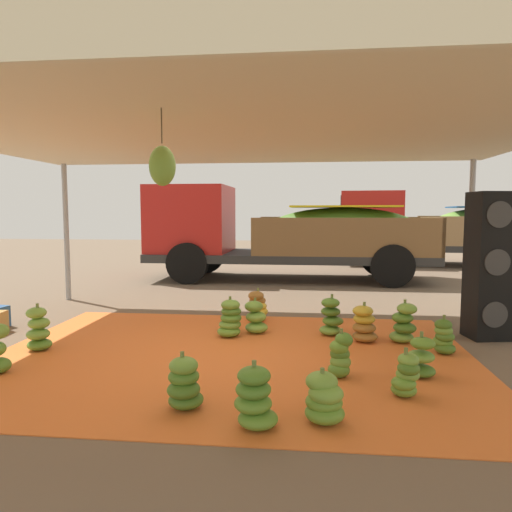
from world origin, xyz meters
TOP-DOWN VIEW (x-y plane):
  - ground_plane at (0.00, 3.00)m, footprint 40.00×40.00m
  - tarp_orange at (0.00, 0.00)m, footprint 5.78×4.35m
  - tent_canopy at (-0.00, -0.09)m, footprint 8.00×7.00m
  - banana_bunch_0 at (-0.15, 0.87)m, footprint 0.44×0.45m
  - banana_bunch_1 at (1.05, -1.69)m, footprint 0.41×0.42m
  - banana_bunch_2 at (-2.43, -0.03)m, footprint 0.35×0.34m
  - banana_bunch_3 at (-0.16, -1.57)m, footprint 0.44×0.46m
  - banana_bunch_4 at (0.13, 1.81)m, footprint 0.39×0.39m
  - banana_bunch_5 at (0.18, 1.10)m, footprint 0.43×0.42m
  - banana_bunch_6 at (2.57, 0.36)m, footprint 0.35×0.37m
  - banana_bunch_7 at (0.49, -1.86)m, footprint 0.48×0.46m
  - banana_bunch_8 at (1.26, -0.59)m, footprint 0.32×0.36m
  - banana_bunch_9 at (2.10, -0.50)m, footprint 0.38×0.38m
  - banana_bunch_11 at (1.67, 0.81)m, footprint 0.45×0.45m
  - banana_bunch_12 at (2.18, 0.80)m, footprint 0.41×0.41m
  - banana_bunch_13 at (1.24, 1.10)m, footprint 0.43×0.42m
  - banana_bunch_14 at (1.83, -1.08)m, footprint 0.35×0.34m
  - cargo_truck_main at (0.21, 6.60)m, footprint 7.13×2.38m
  - cargo_truck_far at (5.27, 10.47)m, footprint 7.09×2.91m
  - worker_0 at (4.20, 3.36)m, footprint 0.60×0.37m
  - speaker_stack at (3.38, 1.21)m, footprint 0.61×0.55m

SIDE VIEW (x-z plane):
  - ground_plane at x=0.00m, z-range 0.00..0.00m
  - tarp_orange at x=0.00m, z-range 0.00..0.01m
  - banana_bunch_1 at x=1.05m, z-range -0.02..0.43m
  - banana_bunch_9 at x=2.10m, z-range -0.04..0.45m
  - banana_bunch_14 at x=1.83m, z-range -0.03..0.44m
  - banana_bunch_6 at x=2.57m, z-range -0.03..0.45m
  - banana_bunch_5 at x=0.18m, z-range -0.03..0.47m
  - banana_bunch_3 at x=-0.16m, z-range -0.03..0.48m
  - banana_bunch_8 at x=1.26m, z-range -0.03..0.49m
  - banana_bunch_11 at x=1.67m, z-range -0.03..0.50m
  - banana_bunch_4 at x=0.13m, z-range -0.03..0.50m
  - banana_bunch_7 at x=0.49m, z-range -0.03..0.52m
  - banana_bunch_0 at x=-0.15m, z-range -0.03..0.53m
  - banana_bunch_13 at x=1.24m, z-range -0.04..0.54m
  - banana_bunch_12 at x=2.18m, z-range -0.03..0.55m
  - banana_bunch_2 at x=-2.43m, z-range -0.04..0.55m
  - worker_0 at x=4.20m, z-range 0.14..1.77m
  - speaker_stack at x=3.38m, z-range 0.00..2.01m
  - cargo_truck_main at x=0.21m, z-range 0.02..2.42m
  - cargo_truck_far at x=5.27m, z-range 0.03..2.43m
  - tent_canopy at x=0.00m, z-range 1.28..4.00m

